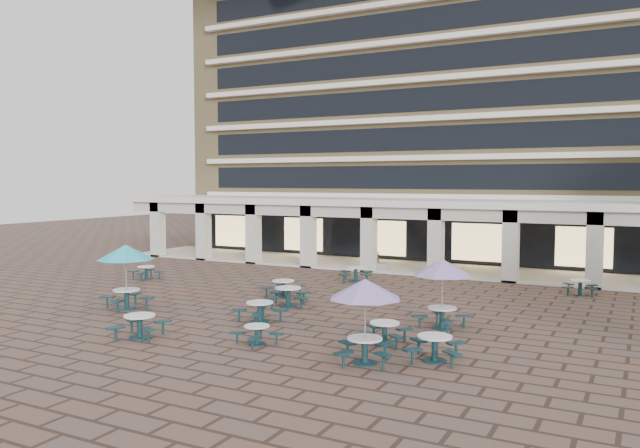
{
  "coord_description": "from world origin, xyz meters",
  "views": [
    {
      "loc": [
        12.89,
        -22.51,
        5.57
      ],
      "look_at": [
        -0.54,
        3.0,
        3.56
      ],
      "focal_mm": 35.0,
      "sensor_mm": 36.0,
      "label": 1
    }
  ],
  "objects_px": {
    "picnic_table_2": "(260,310)",
    "planter_left": "(377,263)",
    "planter_right": "(443,268)",
    "picnic_table_1": "(257,333)"
  },
  "relations": [
    {
      "from": "picnic_table_2",
      "to": "planter_left",
      "type": "distance_m",
      "value": 15.1
    },
    {
      "from": "picnic_table_2",
      "to": "planter_left",
      "type": "relative_size",
      "value": 1.45
    },
    {
      "from": "picnic_table_2",
      "to": "planter_right",
      "type": "bearing_deg",
      "value": 100.85
    },
    {
      "from": "picnic_table_1",
      "to": "picnic_table_2",
      "type": "bearing_deg",
      "value": 145.17
    },
    {
      "from": "picnic_table_1",
      "to": "planter_right",
      "type": "xyz_separation_m",
      "value": [
        1.16,
        17.95,
        0.05
      ]
    },
    {
      "from": "picnic_table_1",
      "to": "planter_left",
      "type": "bearing_deg",
      "value": 123.19
    },
    {
      "from": "picnic_table_1",
      "to": "picnic_table_2",
      "type": "relative_size",
      "value": 0.83
    },
    {
      "from": "picnic_table_2",
      "to": "planter_left",
      "type": "height_order",
      "value": "planter_left"
    },
    {
      "from": "picnic_table_1",
      "to": "planter_right",
      "type": "distance_m",
      "value": 17.99
    },
    {
      "from": "planter_left",
      "to": "planter_right",
      "type": "relative_size",
      "value": 1.0
    }
  ]
}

